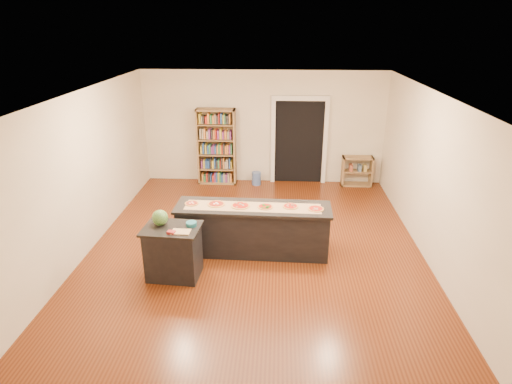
# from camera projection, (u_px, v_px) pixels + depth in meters

# --- Properties ---
(room) EXTENTS (6.00, 7.00, 2.80)m
(room) POSITION_uv_depth(u_px,v_px,m) (255.00, 175.00, 7.41)
(room) COLOR beige
(room) RESTS_ON ground
(doorway) EXTENTS (1.40, 0.09, 2.21)m
(doorway) POSITION_uv_depth(u_px,v_px,m) (299.00, 136.00, 10.64)
(doorway) COLOR black
(doorway) RESTS_ON room
(kitchen_island) EXTENTS (2.71, 0.73, 0.89)m
(kitchen_island) POSITION_uv_depth(u_px,v_px,m) (253.00, 229.00, 7.58)
(kitchen_island) COLOR black
(kitchen_island) RESTS_ON ground
(side_counter) EXTENTS (0.89, 0.65, 0.88)m
(side_counter) POSITION_uv_depth(u_px,v_px,m) (173.00, 252.00, 6.85)
(side_counter) COLOR black
(side_counter) RESTS_ON ground
(bookshelf) EXTENTS (0.95, 0.34, 1.90)m
(bookshelf) POSITION_uv_depth(u_px,v_px,m) (217.00, 147.00, 10.67)
(bookshelf) COLOR #957448
(bookshelf) RESTS_ON ground
(low_shelf) EXTENTS (0.75, 0.32, 0.75)m
(low_shelf) POSITION_uv_depth(u_px,v_px,m) (357.00, 171.00, 10.72)
(low_shelf) COLOR #957448
(low_shelf) RESTS_ON ground
(waste_bin) EXTENTS (0.23, 0.23, 0.33)m
(waste_bin) POSITION_uv_depth(u_px,v_px,m) (256.00, 178.00, 10.83)
(waste_bin) COLOR #4964A3
(waste_bin) RESTS_ON ground
(kraft_paper) EXTENTS (2.36, 0.48, 0.00)m
(kraft_paper) POSITION_uv_depth(u_px,v_px,m) (253.00, 207.00, 7.39)
(kraft_paper) COLOR #AA7B57
(kraft_paper) RESTS_ON kitchen_island
(watermelon) EXTENTS (0.25, 0.25, 0.25)m
(watermelon) POSITION_uv_depth(u_px,v_px,m) (160.00, 218.00, 6.73)
(watermelon) COLOR #144214
(watermelon) RESTS_ON side_counter
(cutting_board) EXTENTS (0.29, 0.20, 0.02)m
(cutting_board) POSITION_uv_depth(u_px,v_px,m) (181.00, 232.00, 6.53)
(cutting_board) COLOR tan
(cutting_board) RESTS_ON side_counter
(package_red) EXTENTS (0.13, 0.11, 0.04)m
(package_red) POSITION_uv_depth(u_px,v_px,m) (171.00, 232.00, 6.49)
(package_red) COLOR maroon
(package_red) RESTS_ON side_counter
(package_teal) EXTENTS (0.17, 0.17, 0.06)m
(package_teal) POSITION_uv_depth(u_px,v_px,m) (191.00, 224.00, 6.73)
(package_teal) COLOR #195966
(package_teal) RESTS_ON side_counter
(pizza_a) EXTENTS (0.25, 0.25, 0.02)m
(pizza_a) POSITION_uv_depth(u_px,v_px,m) (192.00, 203.00, 7.50)
(pizza_a) COLOR #B38C45
(pizza_a) RESTS_ON kitchen_island
(pizza_b) EXTENTS (0.29, 0.29, 0.02)m
(pizza_b) POSITION_uv_depth(u_px,v_px,m) (216.00, 204.00, 7.48)
(pizza_b) COLOR #B38C45
(pizza_b) RESTS_ON kitchen_island
(pizza_c) EXTENTS (0.32, 0.32, 0.02)m
(pizza_c) POSITION_uv_depth(u_px,v_px,m) (240.00, 206.00, 7.41)
(pizza_c) COLOR #B38C45
(pizza_c) RESTS_ON kitchen_island
(pizza_d) EXTENTS (0.27, 0.27, 0.02)m
(pizza_d) POSITION_uv_depth(u_px,v_px,m) (265.00, 207.00, 7.37)
(pizza_d) COLOR #B38C45
(pizza_d) RESTS_ON kitchen_island
(pizza_e) EXTENTS (0.28, 0.28, 0.02)m
(pizza_e) POSITION_uv_depth(u_px,v_px,m) (290.00, 206.00, 7.38)
(pizza_e) COLOR #B38C45
(pizza_e) RESTS_ON kitchen_island
(pizza_f) EXTENTS (0.29, 0.29, 0.02)m
(pizza_f) POSITION_uv_depth(u_px,v_px,m) (316.00, 209.00, 7.28)
(pizza_f) COLOR #B38C45
(pizza_f) RESTS_ON kitchen_island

